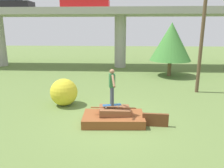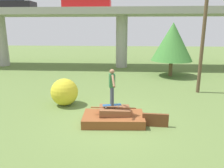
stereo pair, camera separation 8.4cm
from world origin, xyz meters
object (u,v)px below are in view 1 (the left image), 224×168
Objects in this scene: skater at (112,85)px; car_on_overpass_mid at (85,2)px; utility_pole at (203,30)px; tree_behind_left at (171,42)px; bush_yellow_flowering at (64,92)px; skateboard at (112,105)px; car_on_overpass_right at (11,3)px.

skater is 14.20m from car_on_overpass_mid.
utility_pole reaches higher than tree_behind_left.
skateboard is at bearing -38.16° from bush_yellow_flowering.
tree_behind_left is (-0.76, 4.60, -0.94)m from utility_pole.
car_on_overpass_right is 15.49m from bush_yellow_flowering.
tree_behind_left is (4.11, 9.30, 1.97)m from skateboard.
utility_pole is 4.76m from tree_behind_left.
skater reaches higher than skateboard.
car_on_overpass_right is at bearing 127.67° from skateboard.
car_on_overpass_mid is 0.62× the size of utility_pole.
car_on_overpass_mid is 11.90m from utility_pole.
car_on_overpass_mid is 1.05× the size of tree_behind_left.
skateboard is at bearing -136.00° from utility_pole.
utility_pole reaches higher than skateboard.
tree_behind_left is at bearing 66.18° from skateboard.
skateboard is 14.48m from car_on_overpass_mid.
utility_pole is (15.60, -9.20, -2.46)m from car_on_overpass_right.
car_on_overpass_right is 15.90m from tree_behind_left.
tree_behind_left is at bearing 48.02° from bush_yellow_flowering.
bush_yellow_flowering is (-2.50, 1.96, -0.91)m from skater.
skater is at bearing -76.07° from car_on_overpass_mid.
skater is 0.21× the size of utility_pole.
bush_yellow_flowering is at bearing -131.98° from tree_behind_left.
skateboard is 0.19× the size of tree_behind_left.
skateboard is 0.19× the size of car_on_overpass_right.
tree_behind_left reaches higher than skateboard.
skater is 10.23m from tree_behind_left.
utility_pole is at bearing -30.54° from car_on_overpass_right.
skater reaches higher than bush_yellow_flowering.
skater is 3.30m from bush_yellow_flowering.
skater is 0.35× the size of tree_behind_left.
skater is at bearing -38.16° from bush_yellow_flowering.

